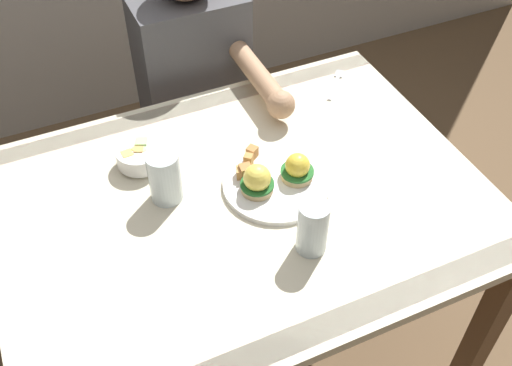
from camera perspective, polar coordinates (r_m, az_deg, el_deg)
The scene contains 8 objects.
ground_plane at distance 2.08m, azimuth -1.01°, elevation -15.56°, with size 6.00×6.00×0.00m, color brown.
dining_table at distance 1.56m, azimuth -1.30°, elevation -4.19°, with size 1.20×0.90×0.74m.
eggs_benedict_plate at distance 1.49m, azimuth 1.81°, elevation 0.31°, with size 0.27×0.27×0.09m.
fruit_bowl at distance 1.58m, azimuth -11.00°, elevation 2.54°, with size 0.12×0.12×0.06m.
fork at distance 1.86m, azimuth 7.58°, elevation 9.41°, with size 0.12×0.13×0.00m.
water_glass_near at distance 1.34m, azimuth 5.37°, elevation -4.49°, with size 0.07×0.07×0.14m.
water_glass_far at distance 1.46m, azimuth -8.63°, elevation 0.39°, with size 0.08×0.08×0.14m.
diner_person at distance 1.99m, azimuth -5.54°, elevation 9.15°, with size 0.34×0.54×1.14m.
Camera 1 is at (-0.38, -0.94, 1.82)m, focal length 42.14 mm.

